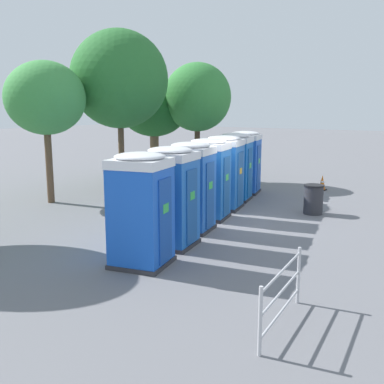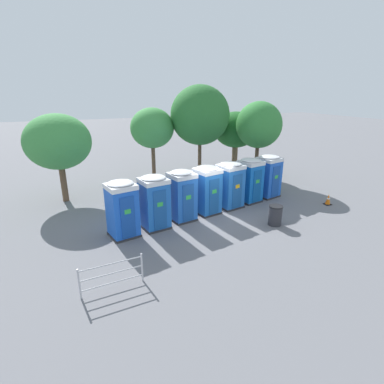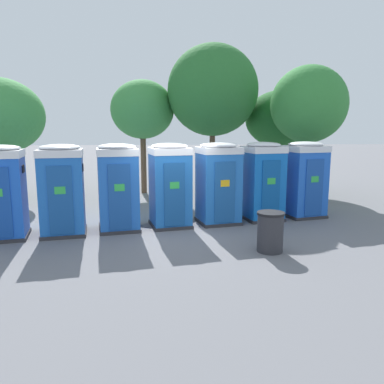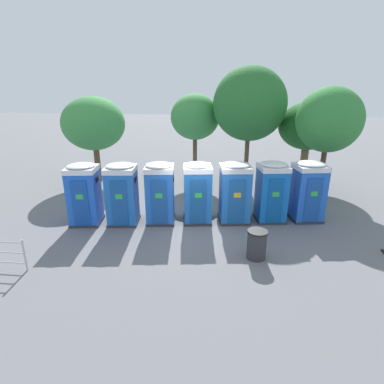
# 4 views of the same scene
# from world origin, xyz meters

# --- Properties ---
(ground_plane) EXTENTS (120.00, 120.00, 0.00)m
(ground_plane) POSITION_xyz_m (0.00, 0.00, 0.00)
(ground_plane) COLOR slate
(portapotty_0) EXTENTS (1.42, 1.42, 2.54)m
(portapotty_0) POSITION_xyz_m (-4.63, -0.50, 1.28)
(portapotty_0) COLOR #2D2D33
(portapotty_0) RESTS_ON ground
(portapotty_1) EXTENTS (1.39, 1.38, 2.54)m
(portapotty_1) POSITION_xyz_m (-3.11, -0.22, 1.28)
(portapotty_1) COLOR #2D2D33
(portapotty_1) RESTS_ON ground
(portapotty_2) EXTENTS (1.37, 1.39, 2.54)m
(portapotty_2) POSITION_xyz_m (-1.61, 0.14, 1.28)
(portapotty_2) COLOR #2D2D33
(portapotty_2) RESTS_ON ground
(portapotty_3) EXTENTS (1.38, 1.41, 2.54)m
(portapotty_3) POSITION_xyz_m (-0.09, 0.45, 1.28)
(portapotty_3) COLOR #2D2D33
(portapotty_3) RESTS_ON ground
(portapotty_4) EXTENTS (1.45, 1.42, 2.54)m
(portapotty_4) POSITION_xyz_m (1.43, 0.74, 1.28)
(portapotty_4) COLOR #2D2D33
(portapotty_4) RESTS_ON ground
(portapotty_5) EXTENTS (1.40, 1.42, 2.54)m
(portapotty_5) POSITION_xyz_m (2.93, 1.10, 1.28)
(portapotty_5) COLOR #2D2D33
(portapotty_5) RESTS_ON ground
(portapotty_6) EXTENTS (1.48, 1.45, 2.54)m
(portapotty_6) POSITION_xyz_m (4.44, 1.42, 1.28)
(portapotty_6) COLOR #2D2D33
(portapotty_6) RESTS_ON ground
(street_tree_0) EXTENTS (3.59, 3.59, 5.00)m
(street_tree_0) POSITION_xyz_m (-6.95, 5.30, 3.46)
(street_tree_0) COLOR brown
(street_tree_0) RESTS_ON ground
(street_tree_1) EXTENTS (3.92, 3.92, 6.56)m
(street_tree_1) POSITION_xyz_m (1.88, 5.83, 4.59)
(street_tree_1) COLOR brown
(street_tree_1) RESTS_ON ground
(street_tree_2) EXTENTS (3.09, 3.09, 5.51)m
(street_tree_2) POSITION_xyz_m (5.67, 4.50, 3.93)
(street_tree_2) COLOR #4C3826
(street_tree_2) RESTS_ON ground
(street_tree_3) EXTENTS (2.85, 2.85, 5.13)m
(street_tree_3) POSITION_xyz_m (-1.21, 6.61, 3.80)
(street_tree_3) COLOR brown
(street_tree_3) RESTS_ON ground
(street_tree_4) EXTENTS (3.22, 3.22, 4.72)m
(street_tree_4) POSITION_xyz_m (5.17, 6.63, 3.38)
(street_tree_4) COLOR brown
(street_tree_4) RESTS_ON ground
(trash_can) EXTENTS (0.67, 0.67, 0.98)m
(trash_can) POSITION_xyz_m (2.28, -2.18, 0.49)
(trash_can) COLOR #2D2D33
(trash_can) RESTS_ON ground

